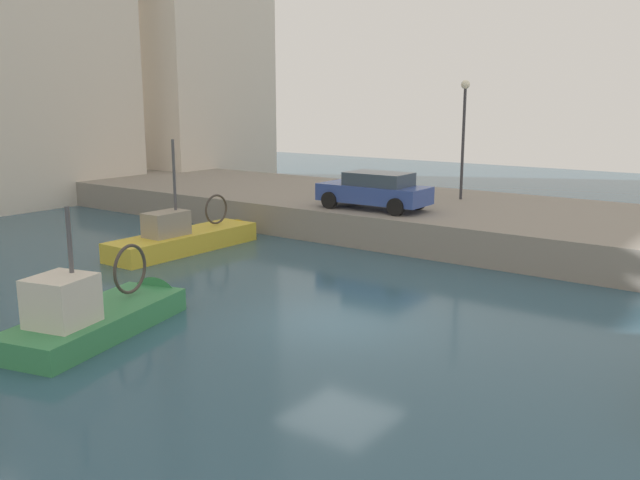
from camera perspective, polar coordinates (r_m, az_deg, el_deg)
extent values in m
plane|color=#2D5166|center=(16.46, 1.81, -6.92)|extent=(80.00, 80.00, 0.00)
cube|color=gray|center=(26.32, 16.17, 1.11)|extent=(9.00, 56.00, 1.20)
cube|color=gold|center=(24.44, -11.40, -0.89)|extent=(5.90, 1.63, 1.34)
cone|color=gold|center=(26.72, -6.20, 0.36)|extent=(0.91, 1.45, 1.45)
cube|color=#9E7A51|center=(24.32, -11.45, 0.49)|extent=(5.66, 1.50, 0.08)
cube|color=gray|center=(23.73, -12.87, 1.31)|extent=(1.50, 0.91, 0.86)
cylinder|color=#4C4C51|center=(23.84, -12.19, 4.31)|extent=(0.10, 0.10, 3.34)
torus|color=#3F3833|center=(25.32, -8.77, 2.58)|extent=(1.12, 0.08, 1.12)
sphere|color=white|center=(23.96, -15.96, -0.88)|extent=(0.32, 0.32, 0.32)
cube|color=#388951|center=(16.45, -18.32, -7.54)|extent=(4.98, 2.86, 1.11)
cone|color=#388951|center=(18.47, -12.93, -5.11)|extent=(1.26, 1.75, 1.58)
cube|color=#896B4C|center=(16.30, -18.43, -5.89)|extent=(4.77, 2.68, 0.08)
cube|color=beige|center=(15.42, -21.00, -4.83)|extent=(1.47, 1.44, 1.07)
cylinder|color=#4C4C51|center=(15.50, -20.28, -2.00)|extent=(0.10, 0.10, 2.56)
torus|color=#3F3833|center=(17.08, -15.76, -2.38)|extent=(1.22, 0.38, 1.24)
sphere|color=white|center=(16.08, -24.27, -7.83)|extent=(0.32, 0.32, 0.32)
cube|color=#334C9E|center=(25.54, 4.55, 3.94)|extent=(1.77, 4.24, 0.65)
cube|color=#384756|center=(25.36, 4.98, 5.17)|extent=(1.54, 2.38, 0.48)
cylinder|color=black|center=(25.63, 0.81, 3.39)|extent=(0.23, 0.64, 0.64)
cylinder|color=black|center=(27.04, 2.86, 3.82)|extent=(0.23, 0.64, 0.64)
cylinder|color=black|center=(24.14, 6.42, 2.79)|extent=(0.23, 0.64, 0.64)
cylinder|color=black|center=(25.63, 8.27, 3.27)|extent=(0.23, 0.64, 0.64)
cylinder|color=#38383D|center=(28.45, 11.99, 7.89)|extent=(0.12, 0.12, 4.50)
sphere|color=#F2EACC|center=(28.40, 12.20, 12.72)|extent=(0.36, 0.36, 0.36)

